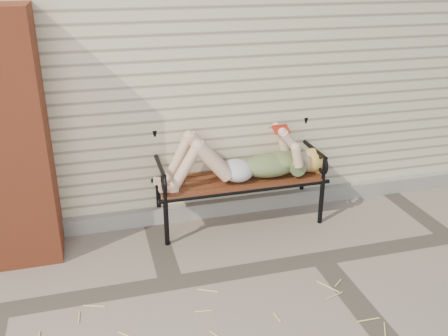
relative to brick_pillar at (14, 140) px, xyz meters
name	(u,v)px	position (x,y,z in m)	size (l,w,h in m)	color
ground	(321,258)	(2.30, -0.75, -1.00)	(80.00, 80.00, 0.00)	#75685A
house_wall	(224,27)	(2.30, 2.25, 0.50)	(8.00, 4.00, 3.00)	beige
foundation_strip	(278,200)	(2.30, 0.22, -0.93)	(8.00, 0.10, 0.15)	gray
brick_pillar	(14,140)	(0.00, 0.00, 0.00)	(0.50, 0.50, 2.00)	#9D3F23
garden_bench	(237,159)	(1.83, 0.13, -0.41)	(1.64, 0.65, 1.06)	black
reading_woman	(243,161)	(1.85, 0.00, -0.37)	(1.54, 0.35, 0.49)	#0B424E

